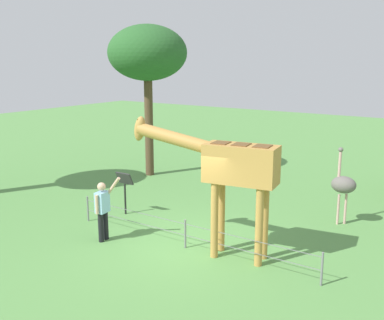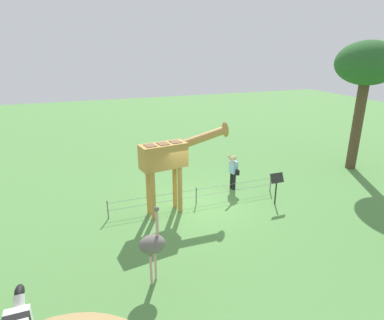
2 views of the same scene
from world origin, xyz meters
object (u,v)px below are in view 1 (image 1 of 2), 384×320
at_px(giraffe, 228,168).
at_px(info_sign, 125,184).
at_px(tree_east, 147,54).
at_px(visitor, 103,208).
at_px(ostrich, 343,185).

relative_size(giraffe, info_sign, 2.86).
bearing_deg(giraffe, info_sign, -12.13).
relative_size(giraffe, tree_east, 0.63).
bearing_deg(giraffe, visitor, 17.72).
relative_size(ostrich, tree_east, 0.37).
distance_m(giraffe, ostrich, 4.20).
xyz_separation_m(visitor, tree_east, (3.44, -6.10, 3.95)).
bearing_deg(giraffe, tree_east, -37.71).
height_order(giraffe, info_sign, giraffe).
height_order(tree_east, info_sign, tree_east).
bearing_deg(ostrich, visitor, 44.55).
bearing_deg(info_sign, ostrich, -153.73).
height_order(giraffe, tree_east, tree_east).
height_order(visitor, tree_east, tree_east).
distance_m(giraffe, visitor, 3.54).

